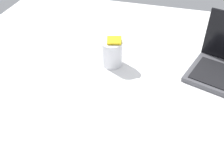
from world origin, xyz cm
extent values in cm
cube|color=white|center=(0.00, 0.00, 9.00)|extent=(180.00, 140.00, 18.00)
cylinder|color=silver|center=(-14.95, 3.75, 23.50)|extent=(9.00, 9.00, 11.00)
cube|color=yellow|center=(-14.76, 4.45, 21.51)|extent=(6.30, 7.06, 3.76)
cube|color=red|center=(-16.20, 5.63, 24.12)|extent=(6.47, 6.18, 5.55)
cube|color=blue|center=(-15.90, 4.54, 26.73)|extent=(7.47, 8.02, 6.48)
cube|color=yellow|center=(-13.83, 3.76, 29.34)|extent=(6.55, 5.87, 4.80)
camera|label=1|loc=(10.42, -87.14, 86.16)|focal=42.99mm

